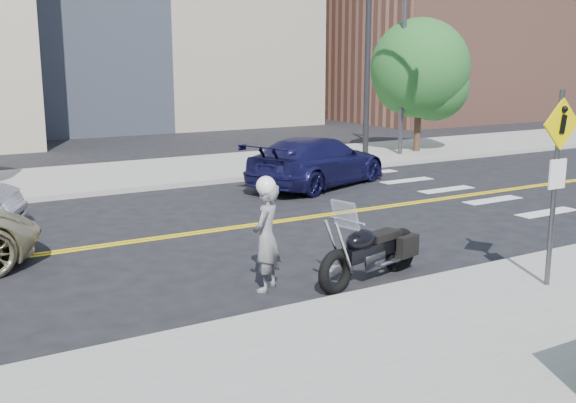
% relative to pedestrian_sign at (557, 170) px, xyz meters
% --- Properties ---
extents(ground_plane, '(120.00, 120.00, 0.00)m').
position_rel_pedestrian_sign_xyz_m(ground_plane, '(-4.20, 6.31, -1.96)').
color(ground_plane, black).
rests_on(ground_plane, ground).
extents(sidewalk_near, '(60.00, 5.00, 0.15)m').
position_rel_pedestrian_sign_xyz_m(sidewalk_near, '(-4.20, -1.19, -1.89)').
color(sidewalk_near, '#9E9B91').
rests_on(sidewalk_near, ground_plane).
extents(sidewalk_far, '(60.00, 5.00, 0.15)m').
position_rel_pedestrian_sign_xyz_m(sidewalk_far, '(-4.20, 13.81, -1.89)').
color(sidewalk_far, '#9E9B91').
rests_on(sidewalk_far, ground_plane).
extents(building_right, '(14.00, 12.00, 12.00)m').
position_rel_pedestrian_sign_xyz_m(building_right, '(21.80, 26.31, 4.04)').
color(building_right, '#8C5947').
rests_on(building_right, ground_plane).
extents(lamp_post, '(0.16, 0.16, 8.00)m').
position_rel_pedestrian_sign_xyz_m(lamp_post, '(7.80, 12.81, 2.19)').
color(lamp_post, '#4C4C51').
rests_on(lamp_post, sidewalk_far).
extents(traffic_light, '(0.28, 4.50, 7.00)m').
position_rel_pedestrian_sign_xyz_m(traffic_light, '(5.80, 11.39, 2.71)').
color(traffic_light, black).
rests_on(traffic_light, sidewalk_far).
extents(pedestrian_sign, '(0.78, 0.08, 3.00)m').
position_rel_pedestrian_sign_xyz_m(pedestrian_sign, '(0.00, 0.00, 0.00)').
color(pedestrian_sign, '#4C4C51').
rests_on(pedestrian_sign, sidewalk_near).
extents(motorcyclist, '(0.75, 0.72, 1.83)m').
position_rel_pedestrian_sign_xyz_m(motorcyclist, '(-3.66, 2.41, -1.05)').
color(motorcyclist, '#AFAFB4').
rests_on(motorcyclist, ground).
extents(motorcycle, '(2.48, 1.29, 1.44)m').
position_rel_pedestrian_sign_xyz_m(motorcycle, '(-1.94, 1.97, -1.24)').
color(motorcycle, black).
rests_on(motorcycle, ground).
extents(parked_car_blue, '(5.35, 3.68, 1.44)m').
position_rel_pedestrian_sign_xyz_m(parked_car_blue, '(1.98, 9.56, -1.24)').
color(parked_car_blue, '#1A194B').
rests_on(parked_car_blue, ground).
extents(tree_far_b, '(3.73, 3.73, 5.15)m').
position_rel_pedestrian_sign_xyz_m(tree_far_b, '(8.89, 13.13, 1.32)').
color(tree_far_b, '#382619').
rests_on(tree_far_b, ground).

